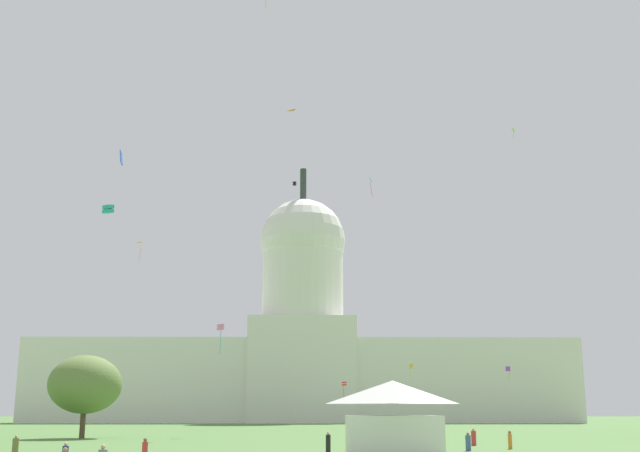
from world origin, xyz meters
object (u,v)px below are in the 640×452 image
Objects in this scene: event_tent at (393,419)px; person_red_lawn_far_right at (474,438)px; kite_orange_high at (294,113)px; kite_gold_low at (411,368)px; person_olive_aisle_center at (15,449)px; kite_blue_mid at (121,158)px; kite_red_low at (344,384)px; person_black_edge_west at (328,443)px; person_denim_deep_crowd at (468,443)px; person_orange_back_right at (510,441)px; kite_black_high at (295,184)px; kite_turquoise_mid at (108,209)px; kite_orange_high_b at (141,245)px; capitol_building at (302,352)px; tree_west_far at (85,384)px; kite_pink_low at (220,328)px; kite_green_high at (371,182)px; kite_violet_low at (508,370)px; kite_lime_high at (513,131)px.

person_red_lawn_far_right is at bearing 61.50° from event_tent.
kite_orange_high is 55.54m from kite_gold_low.
person_olive_aisle_center is 1.38× the size of kite_blue_mid.
person_red_lawn_far_right is 72.35m from kite_red_low.
person_black_edge_west is 12.28m from person_denim_deep_crowd.
person_orange_back_right is (11.55, 11.32, -2.00)m from event_tent.
person_red_lawn_far_right is at bearing -2.78° from person_olive_aisle_center.
kite_orange_high reaches higher than person_black_edge_west.
kite_black_high is 79.22m from kite_turquoise_mid.
person_red_lawn_far_right is 0.37× the size of kite_orange_high_b.
capitol_building is at bearing 48.45° from person_olive_aisle_center.
event_tent is 92.81m from kite_gold_low.
kite_pink_low reaches higher than tree_west_far.
person_olive_aisle_center is at bearing -175.98° from person_black_edge_west.
capitol_building is 43.23× the size of kite_gold_low.
kite_blue_mid reaches higher than person_orange_back_right.
kite_pink_low is (-18.16, 45.61, 11.41)m from event_tent.
person_black_edge_west is 0.45× the size of kite_red_low.
person_red_lawn_far_right is 0.38× the size of kite_green_high.
kite_orange_high_b reaches higher than person_orange_back_right.
kite_violet_low is 0.64× the size of kite_orange_high_b.
tree_west_far is 5.13× the size of kite_lime_high.
kite_orange_high is at bearing 115.40° from kite_pink_low.
kite_blue_mid is at bearing -129.49° from kite_lime_high.
kite_gold_low is at bearing -169.69° from kite_orange_high_b.
kite_turquoise_mid is at bearing 123.76° from kite_orange_high_b.
kite_violet_low is at bearing 71.03° from event_tent.
kite_blue_mid is at bearing 39.93° from person_olive_aisle_center.
tree_west_far reaches higher than person_red_lawn_far_right.
kite_orange_high_b is (-77.44, 15.20, -20.75)m from kite_lime_high.
person_orange_back_right is 70.53m from kite_orange_high.
capitol_building is 151.31m from person_black_edge_west.
person_orange_back_right is 0.56× the size of kite_violet_low.
kite_violet_low is at bearing -94.71° from kite_orange_high.
kite_blue_mid is at bearing 93.49° from kite_black_high.
person_olive_aisle_center is at bearing -96.61° from capitol_building.
person_black_edge_west is 0.59× the size of kite_violet_low.
kite_blue_mid is at bearing 140.27° from kite_turquoise_mid.
kite_blue_mid is 100.89m from kite_orange_high_b.
kite_gold_low is at bearing 47.99° from tree_west_far.
kite_orange_high reaches higher than kite_pink_low.
tree_west_far is at bearing 74.77° from kite_orange_high.
capitol_building is 33.98× the size of kite_green_high.
person_denim_deep_crowd is 84.08m from kite_gold_low.
tree_west_far is 22.59m from kite_turquoise_mid.
kite_turquoise_mid is at bearing -63.59° from person_orange_back_right.
capitol_building is at bearing -52.63° from kite_orange_high.
person_orange_back_right is at bearing 71.58° from kite_green_high.
kite_violet_low is at bearing -171.84° from person_red_lawn_far_right.
person_orange_back_right is 80.86m from kite_gold_low.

